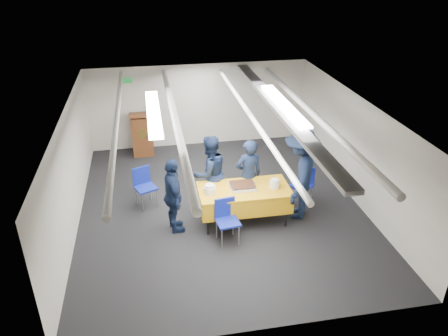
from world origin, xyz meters
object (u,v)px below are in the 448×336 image
(chair_right, at_px, (304,181))
(sailor_c, at_px, (173,196))
(chair_left, at_px, (144,183))
(podium, at_px, (142,133))
(serving_table, at_px, (244,198))
(sailor_d, at_px, (300,174))
(chair_near, at_px, (226,216))
(sailor_a, at_px, (248,175))
(sheet_cake, at_px, (242,186))
(sailor_b, at_px, (210,173))

(chair_right, height_order, sailor_c, sailor_c)
(chair_right, height_order, chair_left, same)
(podium, height_order, sailor_c, sailor_c)
(serving_table, xyz_separation_m, sailor_d, (1.17, 0.02, 0.41))
(chair_near, xyz_separation_m, sailor_a, (0.67, 1.05, 0.27))
(chair_left, xyz_separation_m, sailor_c, (0.57, -1.11, 0.25))
(sheet_cake, height_order, sailor_d, sailor_d)
(podium, height_order, sailor_a, sailor_a)
(chair_near, relative_size, sailor_c, 0.56)
(sheet_cake, xyz_separation_m, podium, (-1.94, 3.63, -0.20))
(serving_table, bearing_deg, sheet_cake, 126.33)
(sailor_c, bearing_deg, sailor_a, -79.11)
(podium, bearing_deg, chair_right, -42.84)
(chair_right, bearing_deg, chair_left, 171.04)
(sailor_a, bearing_deg, sailor_b, -16.98)
(sailor_a, bearing_deg, serving_table, 60.80)
(sailor_c, bearing_deg, serving_table, -95.43)
(sheet_cake, xyz_separation_m, sailor_c, (-1.40, -0.10, -0.03))
(serving_table, distance_m, sailor_b, 0.92)
(chair_left, bearing_deg, sheet_cake, -27.04)
(sheet_cake, xyz_separation_m, sailor_a, (0.23, 0.45, -0.01))
(serving_table, height_order, sailor_b, sailor_b)
(chair_right, bearing_deg, sailor_a, -179.75)
(podium, relative_size, chair_right, 1.44)
(chair_near, relative_size, sailor_d, 0.45)
(chair_near, height_order, sailor_b, sailor_b)
(serving_table, relative_size, sailor_a, 1.15)
(chair_right, bearing_deg, sailor_c, -168.90)
(podium, relative_size, sailor_c, 0.80)
(chair_right, relative_size, sailor_c, 0.56)
(chair_near, distance_m, chair_right, 2.19)
(sailor_b, bearing_deg, chair_left, -39.94)
(sheet_cake, height_order, podium, podium)
(chair_left, distance_m, sailor_c, 1.27)
(chair_near, bearing_deg, sailor_a, 57.41)
(serving_table, relative_size, chair_right, 2.12)
(sheet_cake, distance_m, chair_left, 2.22)
(serving_table, height_order, sailor_c, sailor_c)
(serving_table, distance_m, sheet_cake, 0.26)
(chair_near, xyz_separation_m, sailor_b, (-0.14, 1.19, 0.31))
(sailor_d, bearing_deg, chair_near, -42.84)
(sailor_d, bearing_deg, sailor_a, -88.17)
(sailor_c, relative_size, sailor_d, 0.81)
(serving_table, distance_m, chair_near, 0.73)
(chair_left, bearing_deg, sailor_d, -17.87)
(chair_left, relative_size, sailor_b, 0.52)
(sailor_b, bearing_deg, chair_near, 72.91)
(chair_near, bearing_deg, sheet_cake, 53.38)
(chair_right, xyz_separation_m, chair_left, (-3.44, 0.54, 0.00))
(serving_table, height_order, chair_left, chair_left)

